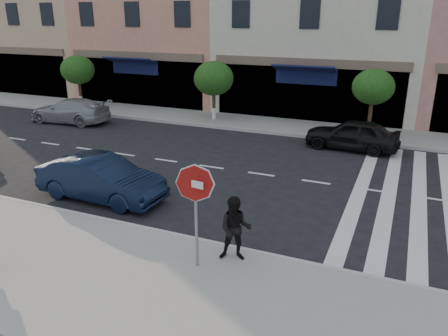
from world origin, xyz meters
The scene contains 13 objects.
ground centered at (0.00, 0.00, 0.00)m, with size 120.00×120.00×0.00m, color black.
sidewalk_near centered at (0.00, -3.75, 0.07)m, with size 60.00×4.50×0.15m, color gray.
sidewalk_far centered at (0.00, 11.00, 0.07)m, with size 60.00×3.00×0.15m, color gray.
building_west_far centered at (-22.00, 17.00, 6.00)m, with size 12.00×9.00×12.00m, color tan.
building_centre centered at (-0.50, 17.00, 5.50)m, with size 11.00×9.00×11.00m, color beige.
street_tree_wa centered at (-14.00, 10.80, 2.33)m, with size 2.00×2.00×3.05m.
street_tree_wb centered at (-5.00, 10.80, 2.31)m, with size 2.10×2.10×3.06m.
street_tree_c centered at (3.00, 10.80, 2.36)m, with size 1.90×1.90×3.04m.
stop_sign centered at (0.71, -2.62, 1.92)m, with size 0.85×0.15×2.42m.
walker centered at (1.39, -2.00, 0.92)m, with size 0.75×0.58×1.53m, color black.
car_near_mid centered at (-3.87, -0.11, 0.68)m, with size 1.44×4.14×1.36m, color black.
car_far_left centered at (-11.99, 7.60, 0.64)m, with size 1.80×4.42×1.28m, color gray.
car_far_mid centered at (2.54, 8.49, 0.66)m, with size 1.57×3.90×1.33m, color black.
Camera 1 is at (4.65, -10.22, 5.50)m, focal length 35.00 mm.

